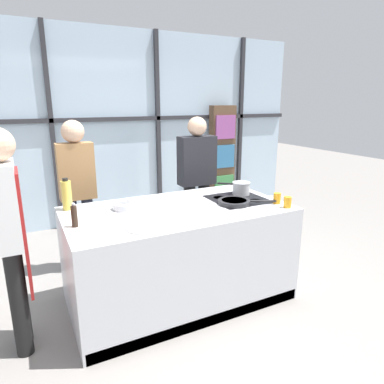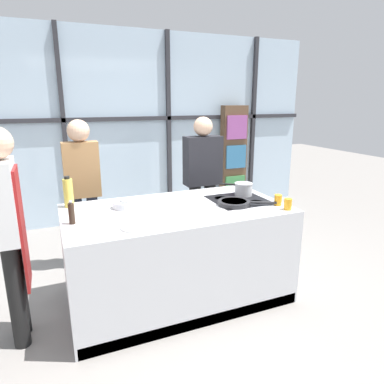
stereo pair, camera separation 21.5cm
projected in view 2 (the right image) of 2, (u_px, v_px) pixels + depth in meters
The scene contains 15 objects.
ground_plane at pixel (178, 296), 3.27m from camera, with size 18.00×18.00×0.00m, color gray.
back_window_wall at pixel (119, 128), 5.08m from camera, with size 6.40×0.10×2.80m.
bookshelf at pixel (233, 158), 5.75m from camera, with size 0.43×0.19×1.72m.
demo_island at pixel (177, 253), 3.15m from camera, with size 1.95×1.05×0.88m.
chef at pixel (8, 223), 2.44m from camera, with size 0.23×0.37×1.64m.
spectator_far_left at pixel (83, 184), 3.63m from camera, with size 0.36×0.23×1.62m.
spectator_center_left at pixel (203, 176), 4.16m from camera, with size 0.45×0.23×1.62m.
frying_pan at pixel (235, 203), 3.11m from camera, with size 0.49×0.33×0.04m.
saucepan at pixel (243, 189), 3.42m from camera, with size 0.28×0.25×0.13m.
white_plate at pixel (137, 227), 2.56m from camera, with size 0.24×0.24×0.01m, color white.
mixing_bowl at pixel (124, 204), 3.04m from camera, with size 0.21×0.21×0.06m.
oil_bottle at pixel (68, 193), 3.03m from camera, with size 0.08×0.08×0.28m.
pepper_grinder at pixel (72, 213), 2.62m from camera, with size 0.05×0.05×0.19m.
juice_glass_near at pixel (288, 204), 2.97m from camera, with size 0.07×0.07×0.10m, color orange.
juice_glass_far at pixel (278, 200), 3.10m from camera, with size 0.07×0.07×0.10m, color orange.
Camera 2 is at (-1.00, -2.72, 1.80)m, focal length 32.00 mm.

